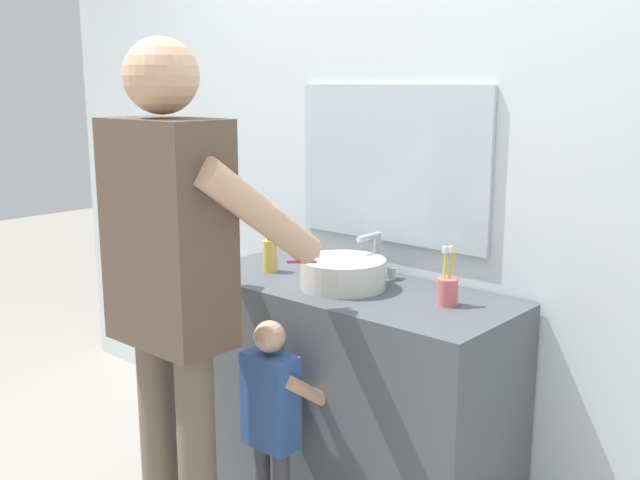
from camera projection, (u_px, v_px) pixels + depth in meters
name	position (u px, v px, depth m)	size (l,w,h in m)	color
back_wall	(398.00, 158.00, 2.94)	(4.40, 0.10, 2.70)	silver
vanity_cabinet	(345.00, 395.00, 2.90)	(1.31, 0.54, 0.89)	#4C5156
sink_basin	(343.00, 273.00, 2.78)	(0.32, 0.32, 0.11)	silver
faucet	(375.00, 257.00, 2.92)	(0.18, 0.14, 0.18)	#B7BABF
toothbrush_cup	(448.00, 290.00, 2.56)	(0.07, 0.07, 0.21)	#D86666
soap_bottle	(270.00, 255.00, 3.01)	(0.06, 0.06, 0.17)	gold
child_toddler	(272.00, 414.00, 2.59)	(0.26, 0.26, 0.85)	#47474C
adult_parent	(174.00, 267.00, 2.36)	(0.55, 0.58, 1.78)	#6B5B4C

